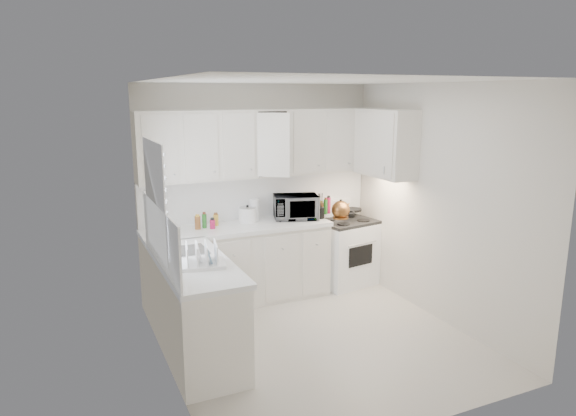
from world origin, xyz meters
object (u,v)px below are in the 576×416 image
stove (346,243)px  microwave (296,204)px  utensil_crock (320,205)px  dish_rack (200,253)px  tea_kettle (341,209)px  rice_cooker (248,214)px

stove → microwave: (-0.71, 0.04, 0.58)m
microwave → utensil_crock: 0.31m
utensil_crock → dish_rack: size_ratio=0.76×
utensil_crock → tea_kettle: bearing=-20.7°
tea_kettle → dish_rack: 2.35m
tea_kettle → rice_cooker: tea_kettle is taller
microwave → dish_rack: 2.02m
tea_kettle → dish_rack: tea_kettle is taller
stove → tea_kettle: 0.57m
utensil_crock → dish_rack: 2.19m
rice_cooker → utensil_crock: 0.92m
tea_kettle → dish_rack: bearing=-165.6°
stove → tea_kettle: size_ratio=3.86×
tea_kettle → utensil_crock: (-0.24, 0.09, 0.04)m
stove → microwave: bearing=166.9°
stove → microwave: microwave is taller
dish_rack → tea_kettle: bearing=38.5°
tea_kettle → utensil_crock: size_ratio=0.87×
utensil_crock → dish_rack: (-1.85, -1.18, -0.05)m
microwave → rice_cooker: size_ratio=2.54×
tea_kettle → utensil_crock: utensil_crock is taller
microwave → rice_cooker: (-0.61, 0.08, -0.08)m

